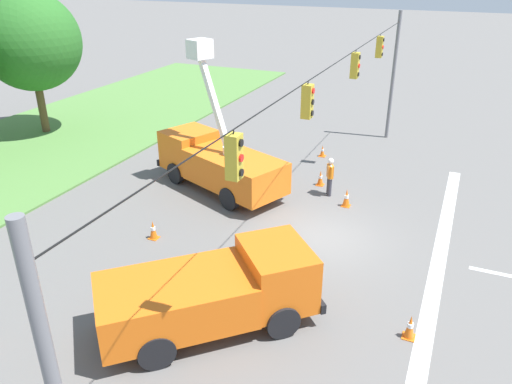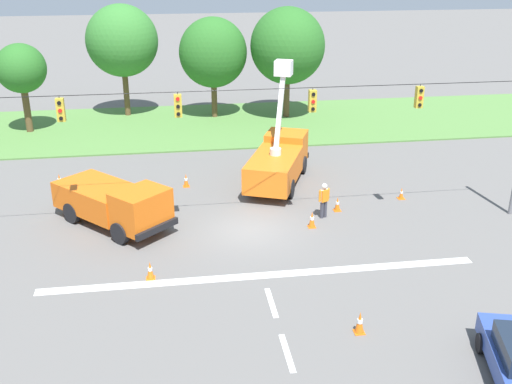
{
  "view_description": "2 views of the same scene",
  "coord_description": "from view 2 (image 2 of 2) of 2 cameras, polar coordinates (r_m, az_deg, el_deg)",
  "views": [
    {
      "loc": [
        -16.25,
        -4.18,
        9.65
      ],
      "look_at": [
        -1.01,
        2.44,
        1.9
      ],
      "focal_mm": 35.0,
      "sensor_mm": 36.0,
      "label": 1
    },
    {
      "loc": [
        -3.33,
        -24.78,
        12.14
      ],
      "look_at": [
        0.48,
        1.01,
        1.49
      ],
      "focal_mm": 42.0,
      "sensor_mm": 36.0,
      "label": 2
    }
  ],
  "objects": [
    {
      "name": "ground_plane",
      "position": [
        27.8,
        -0.68,
        -3.68
      ],
      "size": [
        200.0,
        200.0,
        0.0
      ],
      "primitive_type": "plane",
      "color": "#605E5B"
    },
    {
      "name": "grass_verge",
      "position": [
        44.58,
        -3.84,
        6.43
      ],
      "size": [
        56.0,
        12.0,
        0.1
      ],
      "primitive_type": "cube",
      "color": "#517F3D",
      "rests_on": "ground"
    },
    {
      "name": "lane_markings",
      "position": [
        22.91,
        1.26,
        -9.78
      ],
      "size": [
        17.6,
        15.25,
        0.01
      ],
      "color": "silver",
      "rests_on": "ground"
    },
    {
      "name": "signal_gantry",
      "position": [
        26.12,
        -0.78,
        5.39
      ],
      "size": [
        26.2,
        0.33,
        7.2
      ],
      "color": "slate",
      "rests_on": "ground"
    },
    {
      "name": "tree_west",
      "position": [
        44.58,
        -21.47,
        10.85
      ],
      "size": [
        3.38,
        3.55,
        6.23
      ],
      "color": "brown",
      "rests_on": "ground"
    },
    {
      "name": "tree_centre",
      "position": [
        46.92,
        -12.64,
        13.86
      ],
      "size": [
        5.33,
        4.92,
        8.42
      ],
      "color": "brown",
      "rests_on": "ground"
    },
    {
      "name": "tree_east",
      "position": [
        45.61,
        -4.11,
        13.09
      ],
      "size": [
        5.04,
        4.37,
        7.55
      ],
      "color": "brown",
      "rests_on": "ground"
    },
    {
      "name": "tree_far_east",
      "position": [
        45.51,
        3.02,
        13.72
      ],
      "size": [
        5.5,
        5.88,
        8.26
      ],
      "color": "brown",
      "rests_on": "ground"
    },
    {
      "name": "utility_truck_bucket_lift",
      "position": [
        32.98,
        2.17,
        3.15
      ],
      "size": [
        4.73,
        7.12,
        6.61
      ],
      "color": "orange",
      "rests_on": "ground"
    },
    {
      "name": "utility_truck_support_near",
      "position": [
        28.62,
        -13.35,
        -0.95
      ],
      "size": [
        5.97,
        6.15,
        2.21
      ],
      "color": "orange",
      "rests_on": "ground"
    },
    {
      "name": "road_worker",
      "position": [
        28.91,
        6.49,
        -0.6
      ],
      "size": [
        0.59,
        0.4,
        1.77
      ],
      "color": "#383842",
      "rests_on": "ground"
    },
    {
      "name": "traffic_cone_foreground_right",
      "position": [
        24.13,
        -10.05,
        -7.36
      ],
      "size": [
        0.36,
        0.36,
        0.75
      ],
      "color": "orange",
      "rests_on": "ground"
    },
    {
      "name": "traffic_cone_mid_left",
      "position": [
        28.08,
        5.35,
        -2.62
      ],
      "size": [
        0.36,
        0.36,
        0.8
      ],
      "color": "orange",
      "rests_on": "ground"
    },
    {
      "name": "traffic_cone_mid_right",
      "position": [
        34.35,
        -18.21,
        1.05
      ],
      "size": [
        0.36,
        0.36,
        0.78
      ],
      "color": "orange",
      "rests_on": "ground"
    },
    {
      "name": "traffic_cone_near_bucket",
      "position": [
        29.98,
        7.76,
        -1.14
      ],
      "size": [
        0.36,
        0.36,
        0.73
      ],
      "color": "orange",
      "rests_on": "ground"
    },
    {
      "name": "traffic_cone_lane_edge_a",
      "position": [
        20.99,
        9.85,
        -12.13
      ],
      "size": [
        0.36,
        0.36,
        0.82
      ],
      "color": "orange",
      "rests_on": "ground"
    },
    {
      "name": "traffic_cone_lane_edge_b",
      "position": [
        32.94,
        -6.68,
        1.12
      ],
      "size": [
        0.36,
        0.36,
        0.75
      ],
      "color": "orange",
      "rests_on": "ground"
    },
    {
      "name": "traffic_cone_far_left",
      "position": [
        32.06,
        13.68,
        -0.13
      ],
      "size": [
        0.36,
        0.36,
        0.62
      ],
      "color": "orange",
      "rests_on": "ground"
    }
  ]
}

